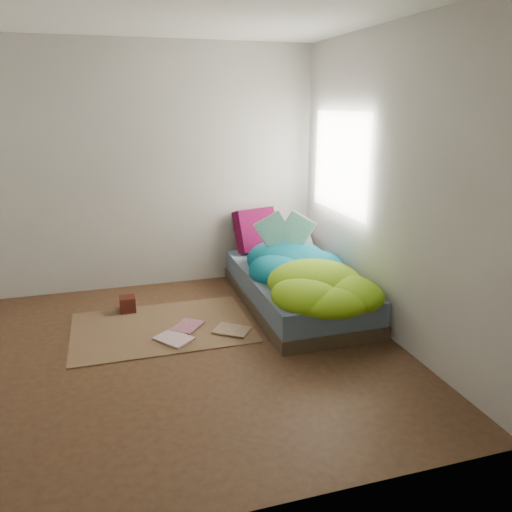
{
  "coord_description": "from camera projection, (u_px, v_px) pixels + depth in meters",
  "views": [
    {
      "loc": [
        -0.52,
        -3.7,
        1.97
      ],
      "look_at": [
        0.81,
        0.75,
        0.55
      ],
      "focal_mm": 35.0,
      "sensor_mm": 36.0,
      "label": 1
    }
  ],
  "objects": [
    {
      "name": "floor_book_a",
      "position": [
        164.0,
        344.0,
        4.22
      ],
      "size": [
        0.37,
        0.38,
        0.02
      ],
      "primitive_type": "imported",
      "rotation": [
        0.0,
        0.0,
        0.67
      ],
      "color": "silver",
      "rests_on": "rug"
    },
    {
      "name": "wooden_box",
      "position": [
        128.0,
        304.0,
        4.89
      ],
      "size": [
        0.15,
        0.15,
        0.15
      ],
      "primitive_type": "cube",
      "rotation": [
        0.0,
        0.0,
        -0.01
      ],
      "color": "#3A0F0D",
      "rests_on": "rug"
    },
    {
      "name": "bed",
      "position": [
        296.0,
        289.0,
        5.05
      ],
      "size": [
        1.0,
        2.0,
        0.34
      ],
      "color": "#3B3120",
      "rests_on": "ground"
    },
    {
      "name": "duvet",
      "position": [
        305.0,
        263.0,
        4.75
      ],
      "size": [
        0.96,
        1.84,
        0.34
      ],
      "primitive_type": null,
      "color": "#085D7B",
      "rests_on": "bed"
    },
    {
      "name": "pillow_floral",
      "position": [
        286.0,
        245.0,
        5.77
      ],
      "size": [
        0.66,
        0.51,
        0.13
      ],
      "primitive_type": "cube",
      "rotation": [
        0.0,
        0.0,
        -0.27
      ],
      "color": "beige",
      "rests_on": "bed"
    },
    {
      "name": "ground",
      "position": [
        188.0,
        353.0,
        4.11
      ],
      "size": [
        3.5,
        3.5,
        0.0
      ],
      "primitive_type": "cube",
      "color": "#45271A",
      "rests_on": "ground"
    },
    {
      "name": "pillow_magenta",
      "position": [
        256.0,
        230.0,
        5.71
      ],
      "size": [
        0.5,
        0.28,
        0.48
      ],
      "primitive_type": "cube",
      "rotation": [
        0.0,
        0.0,
        0.29
      ],
      "color": "#4A0424",
      "rests_on": "bed"
    },
    {
      "name": "open_book",
      "position": [
        286.0,
        221.0,
        5.05
      ],
      "size": [
        0.51,
        0.21,
        0.3
      ],
      "primitive_type": null,
      "rotation": [
        0.0,
        0.0,
        -0.21
      ],
      "color": "#2A822D",
      "rests_on": "duvet"
    },
    {
      "name": "floor_book_b",
      "position": [
        177.0,
        325.0,
        4.57
      ],
      "size": [
        0.35,
        0.36,
        0.03
      ],
      "primitive_type": "imported",
      "rotation": [
        0.0,
        0.0,
        -0.66
      ],
      "color": "pink",
      "rests_on": "rug"
    },
    {
      "name": "floor_book_c",
      "position": [
        227.0,
        336.0,
        4.36
      ],
      "size": [
        0.38,
        0.37,
        0.02
      ],
      "primitive_type": "imported",
      "rotation": [
        0.0,
        0.0,
        0.93
      ],
      "color": "tan",
      "rests_on": "rug"
    },
    {
      "name": "room_walls",
      "position": [
        181.0,
        153.0,
        3.64
      ],
      "size": [
        3.54,
        3.54,
        2.62
      ],
      "color": "#B8B6AF",
      "rests_on": "ground"
    },
    {
      "name": "rug",
      "position": [
        162.0,
        327.0,
        4.57
      ],
      "size": [
        1.6,
        1.1,
        0.01
      ],
      "primitive_type": "cube",
      "color": "brown",
      "rests_on": "ground"
    }
  ]
}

